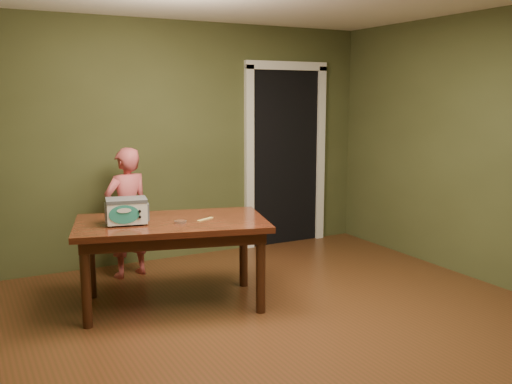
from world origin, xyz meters
The scene contains 8 objects.
floor centered at (0.00, 0.00, 0.00)m, with size 5.00×5.00×0.00m, color #532A17.
room_shell centered at (0.00, 0.00, 1.71)m, with size 4.52×5.02×2.61m.
doorway centered at (1.30, 2.78, 1.06)m, with size 1.10×0.66×2.25m.
dining_table centered at (-0.66, 1.09, 0.65)m, with size 1.78×1.28×0.75m.
toy_oven centered at (-1.03, 1.14, 0.87)m, with size 0.38×0.29×0.22m.
baking_pan centered at (-0.62, 0.96, 0.76)m, with size 0.10×0.10×0.02m.
spatula centered at (-0.39, 0.99, 0.75)m, with size 0.18×0.03×0.01m, color #DFC961.
child centered at (-0.78, 2.06, 0.65)m, with size 0.47×0.31×1.30m, color #C35055.
Camera 1 is at (-2.24, -3.44, 1.80)m, focal length 40.00 mm.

